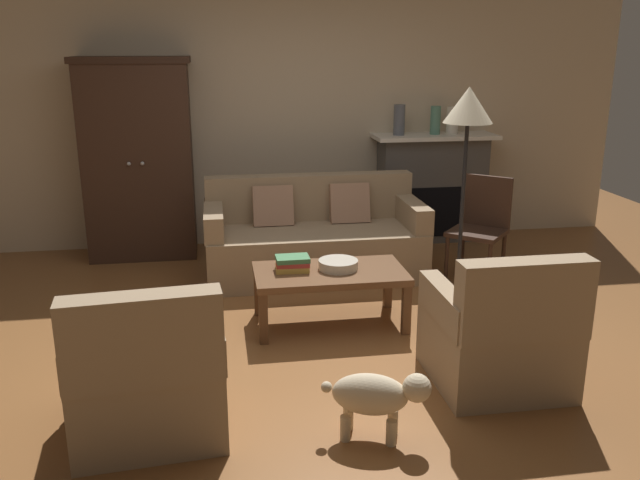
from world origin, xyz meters
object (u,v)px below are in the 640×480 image
mantel_vase_slate (399,120)px  armchair_near_right (500,336)px  armoire (139,159)px  dog (376,396)px  coffee_table (330,277)px  side_chair_wooden (481,221)px  mantel_vase_jade (435,120)px  book_stack (292,263)px  fireplace (432,187)px  mantel_vase_cream (452,120)px  couch (314,240)px  armchair_near_left (148,378)px  fruit_bowl (338,265)px  floor_lamp (468,119)px

mantel_vase_slate → armchair_near_right: size_ratio=0.35×
armoire → dog: size_ratio=3.46×
coffee_table → side_chair_wooden: size_ratio=1.22×
mantel_vase_jade → book_stack: bearing=-130.7°
fireplace → mantel_vase_cream: 0.71m
couch → armchair_near_left: bearing=-117.4°
fruit_bowl → couch: bearing=90.6°
fruit_bowl → mantel_vase_slate: 2.39m
coffee_table → mantel_vase_slate: mantel_vase_slate is taller
couch → mantel_vase_cream: mantel_vase_cream is taller
fruit_bowl → book_stack: 0.34m
mantel_vase_slate → side_chair_wooden: mantel_vase_slate is taller
book_stack → armchair_near_right: bearing=-44.6°
couch → side_chair_wooden: side_chair_wooden is taller
mantel_vase_jade → floor_lamp: bearing=-102.0°
couch → floor_lamp: size_ratio=1.12×
fireplace → fruit_bowl: bearing=-124.1°
armoire → mantel_vase_slate: bearing=1.3°
armoire → dog: 3.85m
fruit_bowl → armchair_near_right: (0.79, -1.08, -0.14)m
couch → coffee_table: bearing=-92.7°
book_stack → dog: 1.59m
fireplace → side_chair_wooden: 1.23m
armchair_near_right → fireplace: bearing=79.3°
fruit_bowl → side_chair_wooden: size_ratio=0.32×
coffee_table → fruit_bowl: bearing=18.1°
floor_lamp → armchair_near_left: bearing=-147.8°
dog → mantel_vase_jade: bearing=67.6°
couch → fruit_bowl: size_ratio=6.63×
couch → book_stack: bearing=-106.4°
couch → mantel_vase_cream: bearing=29.6°
mantel_vase_jade → armchair_near_right: 3.29m
fruit_bowl → armchair_near_left: armchair_near_left is taller
mantel_vase_slate → fireplace: bearing=2.7°
coffee_table → fruit_bowl: size_ratio=3.79×
fireplace → armoire: armoire is taller
fireplace → side_chair_wooden: bearing=-87.7°
armoire → dog: armoire is taller
armoire → mantel_vase_jade: 2.97m
couch → fireplace: bearing=33.3°
couch → dog: size_ratio=3.50×
mantel_vase_cream → floor_lamp: 1.99m
armchair_near_left → mantel_vase_cream: bearing=49.5°
mantel_vase_slate → coffee_table: bearing=-117.6°
book_stack → dog: bearing=-80.8°
armchair_near_left → side_chair_wooden: bearing=37.9°
armoire → couch: armoire is taller
floor_lamp → armoire: bearing=144.4°
book_stack → side_chair_wooden: 1.92m
armoire → armchair_near_left: (0.32, -3.23, -0.64)m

